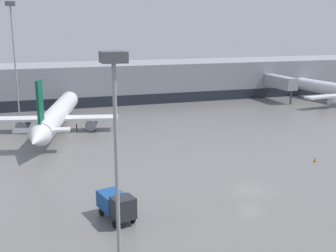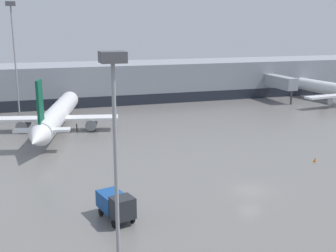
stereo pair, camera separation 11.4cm
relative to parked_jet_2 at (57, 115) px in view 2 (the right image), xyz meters
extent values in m
plane|color=slate|center=(18.39, -34.47, -2.82)|extent=(320.00, 320.00, 0.00)
cube|color=gray|center=(18.39, 27.53, 1.68)|extent=(160.00, 16.00, 9.00)
cube|color=#1E232D|center=(18.39, 19.48, -1.62)|extent=(156.80, 0.10, 2.40)
cube|color=#9399A0|center=(53.00, 14.18, 1.78)|extent=(2.60, 10.69, 2.80)
cylinder|color=#3F4247|center=(53.00, 9.43, -1.22)|extent=(0.44, 0.44, 3.20)
cone|color=silver|center=(62.32, 21.44, 0.37)|extent=(3.22, 3.62, 2.85)
cylinder|color=slate|center=(57.69, 3.16, -1.14)|extent=(1.94, 2.71, 1.65)
cylinder|color=#2D2D33|center=(63.15, 14.52, -1.90)|extent=(0.20, 0.20, 1.84)
cylinder|color=white|center=(0.17, 0.73, 0.06)|extent=(9.89, 28.74, 3.39)
cone|color=white|center=(3.90, 16.53, 0.06)|extent=(3.99, 4.37, 3.22)
cone|color=white|center=(-3.71, -15.72, 0.06)|extent=(4.14, 5.65, 3.05)
cube|color=white|center=(0.01, 0.03, -0.61)|extent=(20.80, 7.80, 0.44)
cube|color=white|center=(-2.86, -12.13, 0.40)|extent=(8.03, 3.52, 0.35)
cube|color=#0C5138|center=(-2.86, -12.13, 4.32)|extent=(1.00, 2.85, 6.49)
cylinder|color=slate|center=(-5.61, 1.36, -1.64)|extent=(2.61, 3.81, 1.87)
cylinder|color=slate|center=(5.63, -1.29, -1.64)|extent=(2.61, 3.81, 1.87)
cylinder|color=#2D2D33|center=(2.31, 9.82, -2.14)|extent=(0.20, 0.20, 1.36)
cylinder|color=#2D2D33|center=(-3.37, 0.09, -2.14)|extent=(0.20, 0.20, 1.36)
cylinder|color=#2D2D33|center=(3.06, -1.42, -2.14)|extent=(0.20, 0.20, 1.36)
cube|color=#19478C|center=(2.68, -35.95, -1.32)|extent=(2.71, 3.32, 1.60)
cube|color=#26282D|center=(3.27, -38.20, -1.14)|extent=(2.33, 2.21, 1.96)
cylinder|color=black|center=(4.18, -38.04, -2.47)|extent=(0.42, 0.74, 0.70)
cylinder|color=black|center=(2.40, -38.51, -2.47)|extent=(0.42, 0.74, 0.70)
cylinder|color=black|center=(3.44, -35.22, -2.47)|extent=(0.42, 0.74, 0.70)
cylinder|color=black|center=(1.66, -35.69, -2.47)|extent=(0.42, 0.74, 0.70)
cone|color=orange|center=(31.51, -28.15, -2.51)|extent=(0.40, 0.40, 0.61)
cylinder|color=gray|center=(-6.53, 14.70, 7.88)|extent=(0.30, 0.30, 21.39)
cube|color=#4C4C51|center=(-6.53, 14.70, 18.97)|extent=(1.80, 1.80, 0.80)
cylinder|color=gray|center=(1.80, -43.41, 4.76)|extent=(0.30, 0.30, 15.15)
cube|color=#4C4C51|center=(1.80, -43.41, 12.73)|extent=(1.80, 1.80, 0.80)
camera|label=1|loc=(-3.83, -72.98, 14.86)|focal=45.00mm
camera|label=2|loc=(-3.72, -73.01, 14.86)|focal=45.00mm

